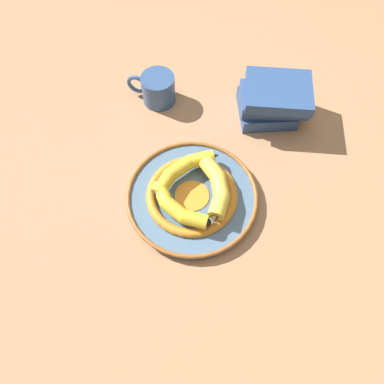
% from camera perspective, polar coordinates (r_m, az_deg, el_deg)
% --- Properties ---
extents(ground_plane, '(2.80, 2.80, 0.00)m').
position_cam_1_polar(ground_plane, '(0.93, 1.11, -3.10)').
color(ground_plane, '#A87A56').
extents(decorative_bowl, '(0.33, 0.33, 0.04)m').
position_cam_1_polar(decorative_bowl, '(0.93, 0.00, -0.69)').
color(decorative_bowl, slate).
rests_on(decorative_bowl, ground_plane).
extents(banana_a, '(0.13, 0.15, 0.04)m').
position_cam_1_polar(banana_a, '(0.90, 3.87, 0.53)').
color(banana_a, yellow).
rests_on(banana_a, decorative_bowl).
extents(banana_b, '(0.09, 0.20, 0.04)m').
position_cam_1_polar(banana_b, '(0.92, -1.39, 3.47)').
color(banana_b, gold).
rests_on(banana_b, decorative_bowl).
extents(banana_c, '(0.18, 0.07, 0.03)m').
position_cam_1_polar(banana_c, '(0.87, -2.42, -2.27)').
color(banana_c, gold).
rests_on(banana_c, decorative_bowl).
extents(book_stack, '(0.23, 0.21, 0.12)m').
position_cam_1_polar(book_stack, '(1.08, 12.27, 13.54)').
color(book_stack, '#2D4C84').
rests_on(book_stack, ground_plane).
extents(coffee_mug, '(0.14, 0.10, 0.09)m').
position_cam_1_polar(coffee_mug, '(1.11, -5.31, 15.43)').
color(coffee_mug, '#335184').
rests_on(coffee_mug, ground_plane).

